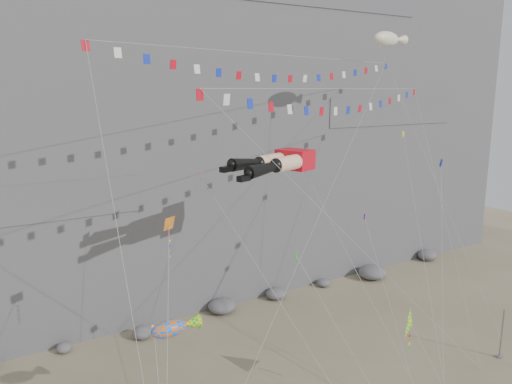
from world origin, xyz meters
TOP-DOWN VIEW (x-y plane):
  - cliff at (0.00, 32.00)m, footprint 80.00×28.00m
  - talus_boulders at (0.00, 17.00)m, footprint 60.00×3.00m
  - anchor_pole_right at (14.74, -1.23)m, footprint 0.12×0.12m
  - legs_kite at (-0.75, 6.81)m, footprint 8.20×17.04m
  - flag_banner_upper at (1.44, 9.52)m, footprint 30.02×17.84m
  - flag_banner_lower at (3.24, 4.83)m, footprint 26.30×11.94m
  - harlequin_kite at (-9.71, 4.37)m, footprint 5.12×9.96m
  - fish_windsock at (-10.75, 2.22)m, footprint 4.42×7.07m
  - delta_kite at (3.06, -2.41)m, footprint 2.08×7.52m
  - blimp_windsock at (11.73, 9.45)m, footprint 4.88×12.98m
  - small_kite_a at (-6.03, 7.59)m, footprint 5.09×14.25m
  - small_kite_b at (7.12, 6.10)m, footprint 5.36×11.81m
  - small_kite_c at (-2.69, 1.52)m, footprint 3.53×8.31m
  - small_kite_d at (11.03, 6.22)m, footprint 9.11×13.68m
  - small_kite_e at (10.54, 2.18)m, footprint 7.74×7.99m

SIDE VIEW (x-z plane):
  - talus_boulders at x=0.00m, z-range 0.00..1.20m
  - anchor_pole_right at x=14.74m, z-range 0.00..4.00m
  - delta_kite at x=3.06m, z-range 1.67..10.93m
  - fish_windsock at x=-10.75m, z-range 2.45..12.76m
  - small_kite_b at x=7.12m, z-range 2.22..18.35m
  - small_kite_c at x=-2.69m, z-range 3.72..17.01m
  - harlequin_kite at x=-9.71m, z-range 4.66..20.96m
  - small_kite_a at x=-6.03m, z-range 4.33..24.88m
  - small_kite_e at x=10.54m, z-range 5.79..23.94m
  - legs_kite at x=-0.75m, z-range 4.48..26.32m
  - small_kite_d at x=11.03m, z-range 4.78..27.76m
  - flag_banner_lower at x=3.24m, z-range 8.78..32.01m
  - flag_banner_upper at x=1.44m, z-range 7.72..37.87m
  - blimp_windsock at x=11.73m, z-range 10.74..38.07m
  - cliff at x=0.00m, z-range 0.00..50.00m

